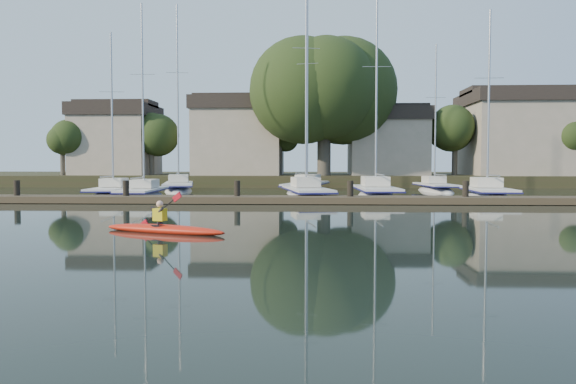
{
  "coord_description": "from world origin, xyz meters",
  "views": [
    {
      "loc": [
        1.05,
        -15.62,
        2.15
      ],
      "look_at": [
        0.23,
        2.55,
        1.2
      ],
      "focal_mm": 35.0,
      "sensor_mm": 36.0,
      "label": 1
    }
  ],
  "objects_px": {
    "dock": "(293,199)",
    "sailboat_4": "(488,202)",
    "sailboat_1": "(143,201)",
    "sailboat_6": "(306,193)",
    "sailboat_7": "(435,194)",
    "sailboat_2": "(307,201)",
    "sailboat_5": "(179,194)",
    "kayak": "(163,227)",
    "sailboat_0": "(113,200)",
    "sailboat_3": "(376,201)"
  },
  "relations": [
    {
      "from": "dock",
      "to": "sailboat_2",
      "type": "relative_size",
      "value": 2.18
    },
    {
      "from": "kayak",
      "to": "sailboat_2",
      "type": "distance_m",
      "value": 17.52
    },
    {
      "from": "dock",
      "to": "sailboat_3",
      "type": "bearing_deg",
      "value": 46.13
    },
    {
      "from": "sailboat_1",
      "to": "sailboat_6",
      "type": "bearing_deg",
      "value": 39.59
    },
    {
      "from": "sailboat_3",
      "to": "sailboat_5",
      "type": "distance_m",
      "value": 15.88
    },
    {
      "from": "sailboat_1",
      "to": "sailboat_6",
      "type": "relative_size",
      "value": 0.78
    },
    {
      "from": "sailboat_5",
      "to": "sailboat_6",
      "type": "distance_m",
      "value": 9.73
    },
    {
      "from": "sailboat_3",
      "to": "sailboat_6",
      "type": "xyz_separation_m",
      "value": [
        -4.4,
        8.08,
        0.02
      ]
    },
    {
      "from": "sailboat_5",
      "to": "sailboat_7",
      "type": "height_order",
      "value": "sailboat_5"
    },
    {
      "from": "kayak",
      "to": "sailboat_0",
      "type": "relative_size",
      "value": 0.37
    },
    {
      "from": "sailboat_2",
      "to": "sailboat_3",
      "type": "xyz_separation_m",
      "value": [
        4.28,
        0.78,
        -0.01
      ]
    },
    {
      "from": "sailboat_6",
      "to": "kayak",
      "type": "bearing_deg",
      "value": -87.88
    },
    {
      "from": "kayak",
      "to": "sailboat_1",
      "type": "distance_m",
      "value": 17.79
    },
    {
      "from": "dock",
      "to": "sailboat_1",
      "type": "bearing_deg",
      "value": 156.03
    },
    {
      "from": "sailboat_5",
      "to": "sailboat_1",
      "type": "bearing_deg",
      "value": -103.12
    },
    {
      "from": "kayak",
      "to": "sailboat_5",
      "type": "bearing_deg",
      "value": 123.25
    },
    {
      "from": "sailboat_2",
      "to": "sailboat_3",
      "type": "distance_m",
      "value": 4.35
    },
    {
      "from": "sailboat_7",
      "to": "sailboat_2",
      "type": "bearing_deg",
      "value": -142.37
    },
    {
      "from": "sailboat_2",
      "to": "sailboat_4",
      "type": "relative_size",
      "value": 1.24
    },
    {
      "from": "kayak",
      "to": "sailboat_7",
      "type": "bearing_deg",
      "value": 82.33
    },
    {
      "from": "sailboat_7",
      "to": "sailboat_0",
      "type": "bearing_deg",
      "value": -164.72
    },
    {
      "from": "dock",
      "to": "sailboat_0",
      "type": "bearing_deg",
      "value": 156.0
    },
    {
      "from": "sailboat_4",
      "to": "sailboat_6",
      "type": "bearing_deg",
      "value": 144.12
    },
    {
      "from": "dock",
      "to": "sailboat_7",
      "type": "height_order",
      "value": "sailboat_7"
    },
    {
      "from": "sailboat_6",
      "to": "sailboat_7",
      "type": "bearing_deg",
      "value": 9.2
    },
    {
      "from": "sailboat_2",
      "to": "sailboat_5",
      "type": "height_order",
      "value": "sailboat_2"
    },
    {
      "from": "sailboat_0",
      "to": "sailboat_4",
      "type": "xyz_separation_m",
      "value": [
        23.1,
        -0.88,
        -0.01
      ]
    },
    {
      "from": "sailboat_5",
      "to": "sailboat_4",
      "type": "bearing_deg",
      "value": -33.34
    },
    {
      "from": "sailboat_0",
      "to": "sailboat_6",
      "type": "distance_m",
      "value": 14.57
    },
    {
      "from": "sailboat_1",
      "to": "sailboat_5",
      "type": "relative_size",
      "value": 0.85
    },
    {
      "from": "kayak",
      "to": "sailboat_0",
      "type": "bearing_deg",
      "value": 134.99
    },
    {
      "from": "sailboat_5",
      "to": "kayak",
      "type": "bearing_deg",
      "value": -89.24
    },
    {
      "from": "dock",
      "to": "sailboat_2",
      "type": "bearing_deg",
      "value": 81.51
    },
    {
      "from": "sailboat_1",
      "to": "sailboat_5",
      "type": "bearing_deg",
      "value": 85.85
    },
    {
      "from": "kayak",
      "to": "sailboat_4",
      "type": "bearing_deg",
      "value": 69.11
    },
    {
      "from": "sailboat_0",
      "to": "sailboat_6",
      "type": "relative_size",
      "value": 0.7
    },
    {
      "from": "sailboat_0",
      "to": "sailboat_3",
      "type": "relative_size",
      "value": 0.83
    },
    {
      "from": "sailboat_6",
      "to": "sailboat_7",
      "type": "relative_size",
      "value": 1.36
    },
    {
      "from": "dock",
      "to": "sailboat_7",
      "type": "distance_m",
      "value": 16.44
    },
    {
      "from": "sailboat_4",
      "to": "sailboat_5",
      "type": "height_order",
      "value": "sailboat_5"
    },
    {
      "from": "sailboat_5",
      "to": "sailboat_0",
      "type": "bearing_deg",
      "value": -120.59
    },
    {
      "from": "sailboat_7",
      "to": "dock",
      "type": "bearing_deg",
      "value": -132.54
    },
    {
      "from": "sailboat_0",
      "to": "sailboat_7",
      "type": "distance_m",
      "value": 23.15
    },
    {
      "from": "sailboat_2",
      "to": "sailboat_6",
      "type": "height_order",
      "value": "sailboat_6"
    },
    {
      "from": "sailboat_2",
      "to": "sailboat_3",
      "type": "bearing_deg",
      "value": 0.34
    },
    {
      "from": "dock",
      "to": "sailboat_4",
      "type": "height_order",
      "value": "sailboat_4"
    },
    {
      "from": "kayak",
      "to": "sailboat_2",
      "type": "bearing_deg",
      "value": 96.74
    },
    {
      "from": "kayak",
      "to": "sailboat_3",
      "type": "distance_m",
      "value": 19.71
    },
    {
      "from": "kayak",
      "to": "sailboat_6",
      "type": "height_order",
      "value": "sailboat_6"
    },
    {
      "from": "sailboat_0",
      "to": "sailboat_1",
      "type": "height_order",
      "value": "sailboat_1"
    }
  ]
}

